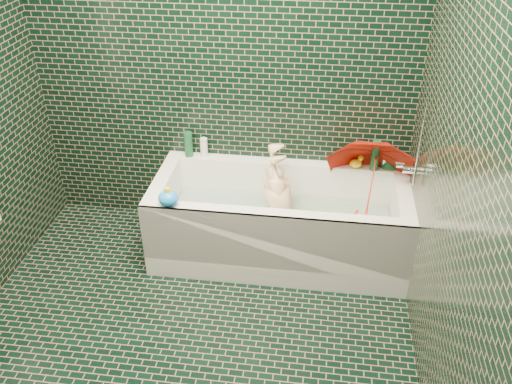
# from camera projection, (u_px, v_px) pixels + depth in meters

# --- Properties ---
(floor) EXTENTS (2.80, 2.80, 0.00)m
(floor) POSITION_uv_depth(u_px,v_px,m) (181.00, 357.00, 3.04)
(floor) COLOR black
(floor) RESTS_ON ground
(wall_back) EXTENTS (2.80, 0.00, 2.80)m
(wall_back) POSITION_uv_depth(u_px,v_px,m) (220.00, 60.00, 3.55)
(wall_back) COLOR black
(wall_back) RESTS_ON floor
(wall_right) EXTENTS (0.00, 2.80, 2.80)m
(wall_right) POSITION_uv_depth(u_px,v_px,m) (466.00, 183.00, 2.22)
(wall_right) COLOR black
(wall_right) RESTS_ON floor
(bathtub) EXTENTS (1.70, 0.75, 0.55)m
(bathtub) POSITION_uv_depth(u_px,v_px,m) (279.00, 228.00, 3.72)
(bathtub) COLOR white
(bathtub) RESTS_ON floor
(bath_mat) EXTENTS (1.35, 0.47, 0.01)m
(bath_mat) POSITION_uv_depth(u_px,v_px,m) (279.00, 234.00, 3.76)
(bath_mat) COLOR green
(bath_mat) RESTS_ON bathtub
(water) EXTENTS (1.48, 0.53, 0.00)m
(water) POSITION_uv_depth(u_px,v_px,m) (280.00, 216.00, 3.69)
(water) COLOR silver
(water) RESTS_ON bathtub
(faucet) EXTENTS (0.18, 0.19, 0.55)m
(faucet) POSITION_uv_depth(u_px,v_px,m) (413.00, 164.00, 3.33)
(faucet) COLOR silver
(faucet) RESTS_ON wall_right
(child) EXTENTS (0.98, 0.43, 0.33)m
(child) POSITION_uv_depth(u_px,v_px,m) (282.00, 211.00, 3.72)
(child) COLOR beige
(child) RESTS_ON bathtub
(umbrella) EXTENTS (0.80, 0.92, 0.85)m
(umbrella) POSITION_uv_depth(u_px,v_px,m) (372.00, 183.00, 3.56)
(umbrella) COLOR red
(umbrella) RESTS_ON bathtub
(soap_bottle_a) EXTENTS (0.14, 0.14, 0.28)m
(soap_bottle_a) POSITION_uv_depth(u_px,v_px,m) (396.00, 169.00, 3.74)
(soap_bottle_a) COLOR white
(soap_bottle_a) RESTS_ON bathtub
(soap_bottle_b) EXTENTS (0.11, 0.11, 0.19)m
(soap_bottle_b) POSITION_uv_depth(u_px,v_px,m) (395.00, 168.00, 3.75)
(soap_bottle_b) COLOR #56207A
(soap_bottle_b) RESTS_ON bathtub
(soap_bottle_c) EXTENTS (0.15, 0.15, 0.17)m
(soap_bottle_c) POSITION_uv_depth(u_px,v_px,m) (389.00, 170.00, 3.72)
(soap_bottle_c) COLOR #154C29
(soap_bottle_c) RESTS_ON bathtub
(bottle_right_tall) EXTENTS (0.07, 0.07, 0.22)m
(bottle_right_tall) POSITION_uv_depth(u_px,v_px,m) (375.00, 155.00, 3.67)
(bottle_right_tall) COLOR #154C29
(bottle_right_tall) RESTS_ON bathtub
(bottle_right_pump) EXTENTS (0.06, 0.06, 0.18)m
(bottle_right_pump) POSITION_uv_depth(u_px,v_px,m) (385.00, 156.00, 3.72)
(bottle_right_pump) COLOR silver
(bottle_right_pump) RESTS_ON bathtub
(bottle_left_tall) EXTENTS (0.07, 0.07, 0.18)m
(bottle_left_tall) POSITION_uv_depth(u_px,v_px,m) (188.00, 144.00, 3.85)
(bottle_left_tall) COLOR #154C29
(bottle_left_tall) RESTS_ON bathtub
(bottle_left_short) EXTENTS (0.07, 0.07, 0.14)m
(bottle_left_short) POSITION_uv_depth(u_px,v_px,m) (204.00, 147.00, 3.86)
(bottle_left_short) COLOR white
(bottle_left_short) RESTS_ON bathtub
(rubber_duck) EXTENTS (0.11, 0.10, 0.09)m
(rubber_duck) POSITION_uv_depth(u_px,v_px,m) (357.00, 163.00, 3.73)
(rubber_duck) COLOR yellow
(rubber_duck) RESTS_ON bathtub
(bath_toy) EXTENTS (0.15, 0.13, 0.12)m
(bath_toy) POSITION_uv_depth(u_px,v_px,m) (168.00, 198.00, 3.32)
(bath_toy) COLOR #1A84F0
(bath_toy) RESTS_ON bathtub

